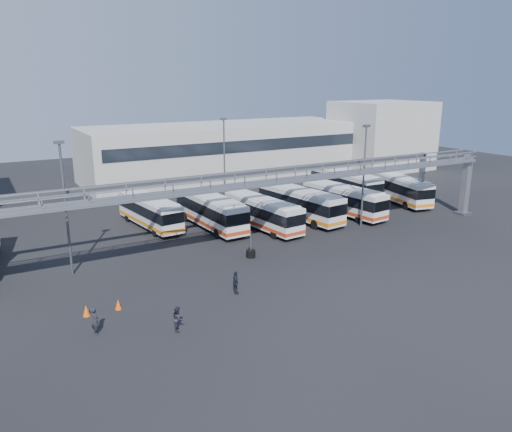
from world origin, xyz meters
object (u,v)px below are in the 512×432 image
bus_6 (300,203)px  bus_4 (211,210)px  pedestrian_d (236,283)px  pedestrian_a (95,321)px  light_pole_left (65,202)px  light_pole_mid (364,171)px  tire_stack (251,253)px  bus_8 (345,183)px  cone_left (118,304)px  bus_7 (344,199)px  light_pole_back (224,157)px  bus_9 (398,188)px  pedestrian_b (178,319)px  cone_right (86,310)px  bus_5 (263,212)px  bus_3 (150,210)px

bus_6 → bus_4: bearing=161.3°
bus_4 → pedestrian_d: bus_4 is taller
bus_6 → pedestrian_a: bus_6 is taller
light_pole_left → light_pole_mid: 28.02m
pedestrian_d → tire_stack: size_ratio=0.74×
bus_8 → tire_stack: (-20.83, -13.07, -1.54)m
pedestrian_d → cone_left: size_ratio=2.43×
bus_8 → tire_stack: bus_8 is taller
bus_7 → bus_8: bus_8 is taller
light_pole_back → bus_4: light_pole_back is taller
bus_7 → bus_9: bearing=1.5°
pedestrian_b → light_pole_mid: bearing=-44.8°
cone_right → pedestrian_b: bearing=-46.9°
light_pole_left → bus_6: size_ratio=0.90×
pedestrian_a → light_pole_back: bearing=-52.4°
light_pole_back → bus_7: (9.19, -10.71, -3.94)m
cone_left → tire_stack: tire_stack is taller
light_pole_left → cone_right: light_pole_left is taller
bus_7 → pedestrian_a: 32.77m
light_pole_mid → bus_5: 10.85m
bus_7 → cone_left: size_ratio=15.88×
pedestrian_d → bus_3: bearing=16.3°
bus_6 → pedestrian_d: 20.02m
pedestrian_d → cone_left: pedestrian_d is taller
bus_3 → cone_left: 18.91m
bus_5 → bus_8: bus_8 is taller
bus_6 → pedestrian_d: size_ratio=6.79×
bus_9 → tire_stack: size_ratio=4.92×
bus_3 → bus_6: size_ratio=0.93×
bus_7 → pedestrian_d: size_ratio=6.53×
bus_4 → pedestrian_a: bus_4 is taller
bus_8 → bus_5: bearing=-155.4°
bus_7 → tire_stack: bearing=-163.0°
pedestrian_d → bus_5: bearing=-20.8°
bus_7 → light_pole_back: bearing=123.9°
bus_6 → bus_9: bearing=-4.4°
bus_3 → bus_7: bus_7 is taller
bus_3 → cone_right: bearing=-126.6°
light_pole_left → tire_stack: size_ratio=4.54×
light_pole_mid → light_pole_left: bearing=178.0°
light_pole_back → tire_stack: light_pole_back is taller
pedestrian_b → cone_left: 5.18m
bus_5 → bus_7: size_ratio=0.97×
bus_8 → pedestrian_b: bearing=-142.0°
light_pole_left → light_pole_back: 24.41m
cone_left → light_pole_mid: bearing=14.4°
bus_9 → pedestrian_a: bearing=-148.0°
bus_3 → bus_7: (19.91, -6.06, 0.06)m
bus_5 → bus_9: (19.91, 1.54, 0.08)m
pedestrian_d → bus_6: bearing=-31.0°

